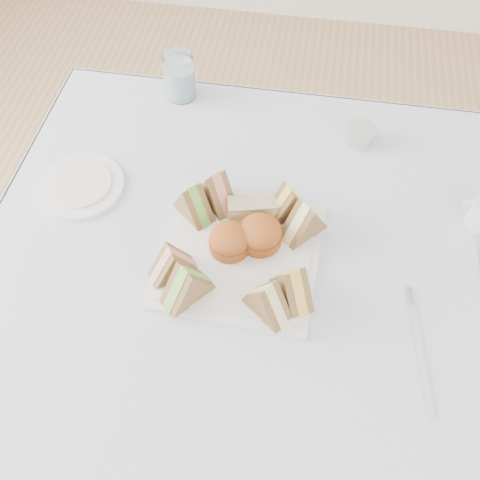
# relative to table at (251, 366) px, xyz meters

# --- Properties ---
(floor) EXTENTS (4.00, 4.00, 0.00)m
(floor) POSITION_rel_table_xyz_m (0.00, 0.00, -0.37)
(floor) COLOR #9E7751
(floor) RESTS_ON ground
(table) EXTENTS (0.90, 0.90, 0.74)m
(table) POSITION_rel_table_xyz_m (0.00, 0.00, 0.00)
(table) COLOR brown
(table) RESTS_ON floor
(tablecloth) EXTENTS (1.02, 1.02, 0.01)m
(tablecloth) POSITION_rel_table_xyz_m (0.00, 0.00, 0.37)
(tablecloth) COLOR #ABB1C5
(tablecloth) RESTS_ON table
(serving_plate) EXTENTS (0.29, 0.29, 0.01)m
(serving_plate) POSITION_rel_table_xyz_m (-0.03, 0.05, 0.38)
(serving_plate) COLOR silver
(serving_plate) RESTS_ON tablecloth
(sandwich_fl_a) EXTENTS (0.09, 0.08, 0.07)m
(sandwich_fl_a) POSITION_rel_table_xyz_m (-0.14, -0.01, 0.42)
(sandwich_fl_a) COLOR brown
(sandwich_fl_a) RESTS_ON serving_plate
(sandwich_fl_b) EXTENTS (0.09, 0.10, 0.08)m
(sandwich_fl_b) POSITION_rel_table_xyz_m (-0.11, -0.05, 0.43)
(sandwich_fl_b) COLOR brown
(sandwich_fl_b) RESTS_ON serving_plate
(sandwich_fr_a) EXTENTS (0.08, 0.09, 0.08)m
(sandwich_fr_a) POSITION_rel_table_xyz_m (0.06, -0.02, 0.43)
(sandwich_fr_a) COLOR brown
(sandwich_fr_a) RESTS_ON serving_plate
(sandwich_fr_b) EXTENTS (0.09, 0.08, 0.08)m
(sandwich_fr_b) POSITION_rel_table_xyz_m (0.03, -0.05, 0.43)
(sandwich_fr_b) COLOR brown
(sandwich_fr_b) RESTS_ON serving_plate
(sandwich_bl_a) EXTENTS (0.09, 0.09, 0.08)m
(sandwich_bl_a) POSITION_rel_table_xyz_m (-0.13, 0.12, 0.43)
(sandwich_bl_a) COLOR brown
(sandwich_bl_a) RESTS_ON serving_plate
(sandwich_bl_b) EXTENTS (0.09, 0.09, 0.08)m
(sandwich_bl_b) POSITION_rel_table_xyz_m (-0.10, 0.16, 0.43)
(sandwich_bl_b) COLOR brown
(sandwich_bl_b) RESTS_ON serving_plate
(sandwich_br_a) EXTENTS (0.09, 0.09, 0.08)m
(sandwich_br_a) POSITION_rel_table_xyz_m (0.07, 0.11, 0.43)
(sandwich_br_a) COLOR brown
(sandwich_br_a) RESTS_ON serving_plate
(sandwich_br_b) EXTENTS (0.09, 0.08, 0.08)m
(sandwich_br_b) POSITION_rel_table_xyz_m (0.04, 0.15, 0.43)
(sandwich_br_b) COLOR brown
(sandwich_br_b) RESTS_ON serving_plate
(scone_left) EXTENTS (0.09, 0.09, 0.05)m
(scone_left) POSITION_rel_table_xyz_m (-0.05, 0.06, 0.41)
(scone_left) COLOR brown
(scone_left) RESTS_ON serving_plate
(scone_right) EXTENTS (0.09, 0.09, 0.05)m
(scone_right) POSITION_rel_table_xyz_m (-0.00, 0.08, 0.41)
(scone_right) COLOR brown
(scone_right) RESTS_ON serving_plate
(pastry_slice) EXTENTS (0.09, 0.06, 0.04)m
(pastry_slice) POSITION_rel_table_xyz_m (-0.03, 0.14, 0.41)
(pastry_slice) COLOR #E8CE81
(pastry_slice) RESTS_ON serving_plate
(side_plate) EXTENTS (0.22, 0.22, 0.01)m
(side_plate) POSITION_rel_table_xyz_m (-0.37, 0.16, 0.38)
(side_plate) COLOR silver
(side_plate) RESTS_ON tablecloth
(water_glass) EXTENTS (0.08, 0.08, 0.10)m
(water_glass) POSITION_rel_table_xyz_m (-0.24, 0.46, 0.43)
(water_glass) COLOR white
(water_glass) RESTS_ON tablecloth
(tea_strainer) EXTENTS (0.06, 0.06, 0.03)m
(tea_strainer) POSITION_rel_table_xyz_m (0.16, 0.37, 0.39)
(tea_strainer) COLOR silver
(tea_strainer) RESTS_ON tablecloth
(fork) EXTENTS (0.04, 0.19, 0.00)m
(fork) POSITION_rel_table_xyz_m (0.28, -0.09, 0.38)
(fork) COLOR silver
(fork) RESTS_ON tablecloth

